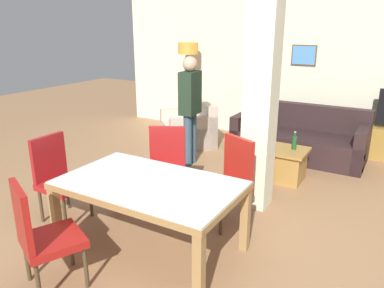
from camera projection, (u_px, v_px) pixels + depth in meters
The scene contains 14 objects.
ground_plane at pixel (152, 248), 3.73m from camera, with size 18.00×18.00×0.00m, color #986E49.
back_wall at pixel (289, 68), 6.90m from camera, with size 7.20×0.09×2.70m.
divider_pillar at pixel (261, 96), 4.25m from camera, with size 0.33×0.33×2.70m.
dining_table at pixel (150, 195), 3.55m from camera, with size 1.69×1.02×0.72m.
dining_chair_near_left at pixel (41, 233), 3.02m from camera, with size 0.61×0.61×0.96m.
dining_chair_far_left at pixel (166, 164), 4.50m from camera, with size 0.61×0.61×0.96m.
dining_chair_far_right at pixel (229, 178), 4.11m from camera, with size 0.61×0.61×0.96m.
dining_chair_head_left at pixel (58, 175), 4.18m from camera, with size 0.46×0.46×0.96m.
sofa at pixel (299, 140), 6.25m from camera, with size 2.10×0.91×0.84m.
armchair at pixel (190, 129), 6.90m from camera, with size 1.25×1.25×0.77m.
coffee_table at pixel (282, 163), 5.33m from camera, with size 0.68×0.56×0.46m.
bottle at pixel (294, 142), 5.22m from camera, with size 0.07×0.07×0.26m.
floor_lamp at pixel (188, 56), 7.43m from camera, with size 0.40×0.40×1.78m.
standing_person at pixel (190, 104), 5.70m from camera, with size 0.25×0.40×1.68m.
Camera 1 is at (1.98, -2.59, 2.13)m, focal length 35.00 mm.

